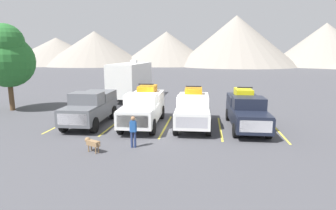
{
  "coord_description": "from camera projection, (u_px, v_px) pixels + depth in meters",
  "views": [
    {
      "loc": [
        2.48,
        -16.35,
        4.64
      ],
      "look_at": [
        0.0,
        1.67,
        1.2
      ],
      "focal_mm": 29.54,
      "sensor_mm": 36.0,
      "label": 1
    }
  ],
  "objects": [
    {
      "name": "ground_plane",
      "position": [
        164.0,
        129.0,
        17.11
      ],
      "size": [
        240.0,
        240.0,
        0.0
      ],
      "primitive_type": "plane",
      "color": "#47474C"
    },
    {
      "name": "pickup_truck_a",
      "position": [
        91.0,
        107.0,
        18.12
      ],
      "size": [
        2.27,
        5.38,
        2.2
      ],
      "color": "#595B60",
      "rests_on": "ground"
    },
    {
      "name": "pickup_truck_b",
      "position": [
        144.0,
        107.0,
        17.94
      ],
      "size": [
        2.29,
        5.92,
        2.61
      ],
      "color": "white",
      "rests_on": "ground"
    },
    {
      "name": "pickup_truck_c",
      "position": [
        193.0,
        108.0,
        17.6
      ],
      "size": [
        2.26,
        5.41,
        2.51
      ],
      "color": "white",
      "rests_on": "ground"
    },
    {
      "name": "pickup_truck_d",
      "position": [
        246.0,
        110.0,
        17.31
      ],
      "size": [
        2.19,
        5.94,
        2.47
      ],
      "color": "black",
      "rests_on": "ground"
    },
    {
      "name": "lot_stripe_a",
      "position": [
        65.0,
        122.0,
        18.69
      ],
      "size": [
        0.12,
        5.5,
        0.01
      ],
      "primitive_type": "cube",
      "color": "gold",
      "rests_on": "ground"
    },
    {
      "name": "lot_stripe_b",
      "position": [
        114.0,
        124.0,
        18.23
      ],
      "size": [
        0.12,
        5.5,
        0.01
      ],
      "primitive_type": "cube",
      "color": "gold",
      "rests_on": "ground"
    },
    {
      "name": "lot_stripe_c",
      "position": [
        166.0,
        126.0,
        17.77
      ],
      "size": [
        0.12,
        5.5,
        0.01
      ],
      "primitive_type": "cube",
      "color": "gold",
      "rests_on": "ground"
    },
    {
      "name": "lot_stripe_d",
      "position": [
        220.0,
        128.0,
        17.31
      ],
      "size": [
        0.12,
        5.5,
        0.01
      ],
      "primitive_type": "cube",
      "color": "gold",
      "rests_on": "ground"
    },
    {
      "name": "lot_stripe_e",
      "position": [
        277.0,
        130.0,
        16.85
      ],
      "size": [
        0.12,
        5.5,
        0.01
      ],
      "primitive_type": "cube",
      "color": "gold",
      "rests_on": "ground"
    },
    {
      "name": "camper_trailer_a",
      "position": [
        131.0,
        79.0,
        28.0
      ],
      "size": [
        2.76,
        8.93,
        3.91
      ],
      "color": "white",
      "rests_on": "ground"
    },
    {
      "name": "person_a",
      "position": [
        133.0,
        130.0,
        13.61
      ],
      "size": [
        0.35,
        0.22,
        1.59
      ],
      "color": "navy",
      "rests_on": "ground"
    },
    {
      "name": "dog",
      "position": [
        92.0,
        143.0,
        13.09
      ],
      "size": [
        0.9,
        0.55,
        0.68
      ],
      "color": "olive",
      "rests_on": "ground"
    },
    {
      "name": "tree_a",
      "position": [
        7.0,
        57.0,
        21.8
      ],
      "size": [
        4.15,
        4.15,
        6.88
      ],
      "color": "brown",
      "rests_on": "ground"
    },
    {
      "name": "mountain_ridge",
      "position": [
        202.0,
        47.0,
        100.59
      ],
      "size": [
        147.16,
        43.14,
        17.57
      ],
      "color": "gray",
      "rests_on": "ground"
    }
  ]
}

